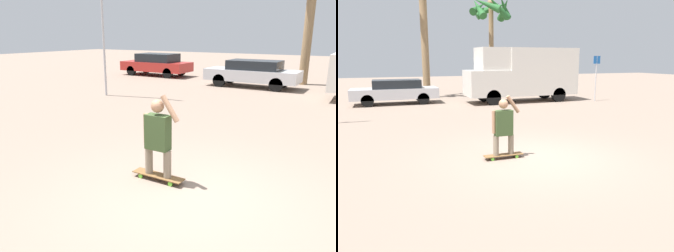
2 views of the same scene
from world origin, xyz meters
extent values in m
plane|color=gray|center=(0.00, 0.00, 0.00)|extent=(80.00, 80.00, 0.00)
cube|color=brown|center=(-0.79, 0.28, 0.09)|extent=(0.99, 0.24, 0.02)
cylinder|color=#66C633|center=(-1.11, 0.18, 0.04)|extent=(0.08, 0.03, 0.08)
cylinder|color=#66C633|center=(-1.11, 0.37, 0.04)|extent=(0.08, 0.03, 0.08)
cylinder|color=#66C633|center=(-0.48, 0.18, 0.04)|extent=(0.08, 0.03, 0.08)
cylinder|color=#66C633|center=(-0.48, 0.37, 0.04)|extent=(0.08, 0.03, 0.08)
cylinder|color=gray|center=(-0.99, 0.28, 0.35)|extent=(0.14, 0.14, 0.49)
cylinder|color=gray|center=(-0.60, 0.28, 0.35)|extent=(0.14, 0.14, 0.49)
cube|color=#384C28|center=(-0.79, 0.28, 0.90)|extent=(0.44, 0.22, 0.62)
sphere|color=#A37556|center=(-0.79, 0.28, 1.37)|extent=(0.23, 0.23, 0.23)
cylinder|color=#A37556|center=(-1.04, 0.28, 0.94)|extent=(0.09, 0.09, 0.55)
cylinder|color=#A37556|center=(-0.55, 0.28, 1.35)|extent=(0.36, 0.09, 0.46)
cylinder|color=black|center=(2.04, 9.46, 0.41)|extent=(0.82, 0.28, 0.82)
cylinder|color=black|center=(2.04, 11.19, 0.41)|extent=(0.82, 0.28, 0.82)
cylinder|color=black|center=(5.99, 9.46, 0.41)|extent=(0.82, 0.28, 0.82)
cylinder|color=black|center=(5.99, 11.19, 0.41)|extent=(0.82, 0.28, 0.82)
cube|color=silver|center=(1.94, 10.32, 1.11)|extent=(2.23, 2.01, 1.41)
cube|color=black|center=(1.49, 10.32, 1.39)|extent=(0.04, 1.71, 0.70)
cube|color=silver|center=(5.13, 10.32, 1.72)|extent=(4.15, 2.01, 2.63)
cube|color=silver|center=(2.28, 10.32, 2.43)|extent=(1.56, 1.85, 1.22)
cylinder|color=black|center=(-4.23, 11.03, 0.32)|extent=(0.64, 0.22, 0.64)
cylinder|color=black|center=(-4.23, 12.51, 0.32)|extent=(0.64, 0.22, 0.64)
cylinder|color=black|center=(-1.43, 11.03, 0.32)|extent=(0.64, 0.22, 0.64)
cylinder|color=black|center=(-1.43, 12.51, 0.32)|extent=(0.64, 0.22, 0.64)
cube|color=#BCBCC1|center=(-2.83, 11.77, 0.59)|extent=(4.52, 1.70, 0.55)
cube|color=black|center=(-2.71, 11.77, 1.09)|extent=(2.48, 1.50, 0.45)
cylinder|color=#8E704C|center=(3.92, 15.39, 3.08)|extent=(0.33, 0.33, 6.16)
sphere|color=#8E704C|center=(3.92, 15.39, 6.16)|extent=(0.53, 0.53, 0.53)
cone|color=#235B28|center=(4.87, 15.36, 5.82)|extent=(0.58, 1.85, 1.57)
cone|color=#235B28|center=(4.43, 16.19, 6.01)|extent=(1.95, 1.51, 1.04)
cone|color=#235B28|center=(4.02, 16.33, 5.87)|extent=(1.95, 0.73, 1.44)
cone|color=#235B28|center=(3.22, 16.04, 5.93)|extent=(1.72, 1.79, 1.27)
cone|color=#235B28|center=(2.98, 15.23, 5.80)|extent=(0.83, 1.87, 1.63)
cone|color=#235B28|center=(3.37, 14.61, 5.95)|extent=(1.91, 1.57, 1.20)
cone|color=#235B28|center=(4.11, 14.45, 5.80)|extent=(1.88, 0.88, 1.63)
cone|color=#235B28|center=(4.68, 14.81, 5.84)|extent=(1.56, 1.82, 1.51)
cylinder|color=#8E704C|center=(-0.81, 14.10, 3.54)|extent=(0.45, 0.45, 7.08)
cylinder|color=#B7B7BC|center=(8.12, 8.93, 1.30)|extent=(0.06, 0.06, 2.59)
cube|color=#19519E|center=(8.12, 8.91, 2.37)|extent=(0.44, 0.02, 0.44)
camera|label=1|loc=(2.22, -4.25, 2.54)|focal=35.00mm
camera|label=2|loc=(-3.52, -7.05, 2.43)|focal=35.00mm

